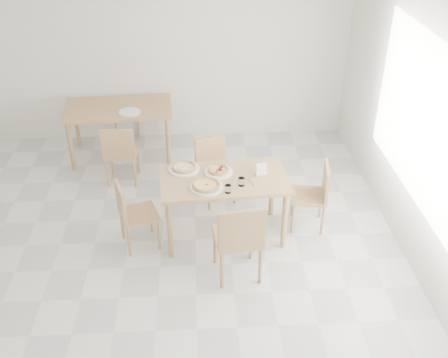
{
  "coord_description": "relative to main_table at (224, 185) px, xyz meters",
  "views": [
    {
      "loc": [
        0.82,
        -3.79,
        3.67
      ],
      "look_at": [
        1.08,
        0.96,
        0.74
      ],
      "focal_mm": 42.0,
      "sensor_mm": 36.0,
      "label": 1
    }
  ],
  "objects": [
    {
      "name": "plate_mushroom",
      "position": [
        -0.43,
        0.19,
        0.1
      ],
      "size": [
        0.34,
        0.34,
        0.02
      ],
      "primitive_type": "cylinder",
      "color": "white",
      "rests_on": "main_table"
    },
    {
      "name": "plate_margherita",
      "position": [
        -0.19,
        -0.19,
        0.1
      ],
      "size": [
        0.35,
        0.35,
        0.02
      ],
      "primitive_type": "cylinder",
      "color": "white",
      "rests_on": "main_table"
    },
    {
      "name": "chair_north",
      "position": [
        -0.08,
        0.78,
        -0.19
      ],
      "size": [
        0.51,
        0.51,
        0.8
      ],
      "rotation": [
        0.0,
        0.0,
        0.37
      ],
      "color": "tan",
      "rests_on": "ground"
    },
    {
      "name": "main_table",
      "position": [
        0.0,
        0.0,
        0.0
      ],
      "size": [
        1.41,
        0.87,
        0.75
      ],
      "rotation": [
        0.0,
        0.0,
        0.08
      ],
      "color": "tan",
      "rests_on": "ground"
    },
    {
      "name": "chair_back_n",
      "position": [
        -1.37,
        2.7,
        -0.2
      ],
      "size": [
        0.45,
        0.45,
        0.79
      ],
      "rotation": [
        0.0,
        0.0,
        0.16
      ],
      "color": "tan",
      "rests_on": "ground"
    },
    {
      "name": "chair_south",
      "position": [
        0.11,
        -0.74,
        -0.13
      ],
      "size": [
        0.51,
        0.51,
        0.91
      ],
      "rotation": [
        0.0,
        0.0,
        3.27
      ],
      "color": "tan",
      "rests_on": "ground"
    },
    {
      "name": "tumbler_b",
      "position": [
        0.02,
        -0.29,
        0.14
      ],
      "size": [
        0.06,
        0.06,
        0.09
      ],
      "primitive_type": "cylinder",
      "color": "white",
      "rests_on": "main_table"
    },
    {
      "name": "plate_empty",
      "position": [
        -1.17,
        1.74,
        0.1
      ],
      "size": [
        0.28,
        0.28,
        0.02
      ],
      "primitive_type": "cylinder",
      "color": "white",
      "rests_on": "second_table"
    },
    {
      "name": "plate_pepperoni",
      "position": [
        -0.05,
        0.12,
        0.1
      ],
      "size": [
        0.31,
        0.31,
        0.02
      ],
      "primitive_type": "cylinder",
      "color": "white",
      "rests_on": "main_table"
    },
    {
      "name": "chair_east",
      "position": [
        1.04,
        0.12,
        -0.2
      ],
      "size": [
        0.44,
        0.44,
        0.79
      ],
      "rotation": [
        0.0,
        0.0,
        -1.72
      ],
      "color": "tan",
      "rests_on": "ground"
    },
    {
      "name": "chair_west",
      "position": [
        -0.99,
        -0.14,
        -0.2
      ],
      "size": [
        0.49,
        0.49,
        0.78
      ],
      "rotation": [
        0.0,
        0.0,
        1.89
      ],
      "color": "tan",
      "rests_on": "ground"
    },
    {
      "name": "tumbler_a",
      "position": [
        0.17,
        -0.16,
        0.14
      ],
      "size": [
        0.07,
        0.07,
        0.09
      ],
      "primitive_type": "cylinder",
      "color": "white",
      "rests_on": "main_table"
    },
    {
      "name": "pizza_margherita",
      "position": [
        -0.19,
        -0.19,
        0.13
      ],
      "size": [
        0.36,
        0.36,
        0.03
      ],
      "rotation": [
        0.0,
        0.0,
        0.26
      ],
      "color": "tan",
      "rests_on": "plate_margherita"
    },
    {
      "name": "pizza_pepperoni",
      "position": [
        -0.05,
        0.12,
        0.13
      ],
      "size": [
        0.24,
        0.24,
        0.03
      ],
      "rotation": [
        0.0,
        0.0,
        -0.01
      ],
      "color": "tan",
      "rests_on": "plate_pepperoni"
    },
    {
      "name": "second_table",
      "position": [
        -1.35,
        1.94,
        0.01
      ],
      "size": [
        1.49,
        0.92,
        0.75
      ],
      "rotation": [
        0.0,
        0.0,
        0.07
      ],
      "color": "tan",
      "rests_on": "ground"
    },
    {
      "name": "room",
      "position": [
        1.9,
        -0.66,
        0.84
      ],
      "size": [
        7.28,
        7.0,
        7.0
      ],
      "color": "silver",
      "rests_on": "ground"
    },
    {
      "name": "napkin_holder",
      "position": [
        0.4,
        0.03,
        0.16
      ],
      "size": [
        0.13,
        0.08,
        0.14
      ],
      "rotation": [
        0.0,
        0.0,
        0.19
      ],
      "color": "silver",
      "rests_on": "main_table"
    },
    {
      "name": "chair_back_s",
      "position": [
        -1.26,
        1.17,
        -0.18
      ],
      "size": [
        0.42,
        0.42,
        0.83
      ],
      "rotation": [
        0.0,
        0.0,
        3.11
      ],
      "color": "tan",
      "rests_on": "ground"
    },
    {
      "name": "fork_b",
      "position": [
        0.28,
        -0.11,
        0.1
      ],
      "size": [
        0.07,
        0.16,
        0.01
      ],
      "primitive_type": "cube",
      "rotation": [
        0.0,
        0.0,
        0.38
      ],
      "color": "silver",
      "rests_on": "main_table"
    },
    {
      "name": "pizza_mushroom",
      "position": [
        -0.43,
        0.19,
        0.13
      ],
      "size": [
        0.3,
        0.3,
        0.03
      ],
      "rotation": [
        0.0,
        0.0,
        -0.13
      ],
      "color": "tan",
      "rests_on": "plate_mushroom"
    },
    {
      "name": "fork_a",
      "position": [
        0.1,
        -0.1,
        0.1
      ],
      "size": [
        0.07,
        0.16,
        0.01
      ],
      "primitive_type": "cube",
      "rotation": [
        0.0,
        0.0,
        -0.35
      ],
      "color": "silver",
      "rests_on": "main_table"
    }
  ]
}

